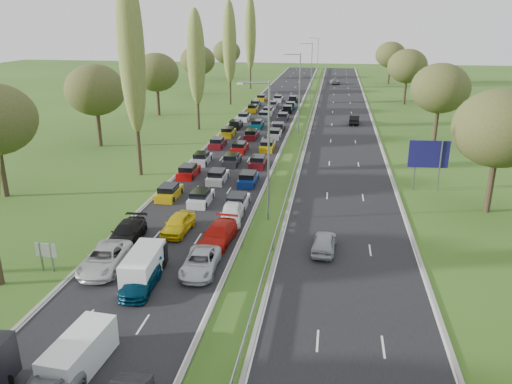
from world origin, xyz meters
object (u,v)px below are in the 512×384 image
at_px(near_car_2, 105,259).
at_px(info_sign, 46,253).
at_px(near_car_3, 127,233).
at_px(white_van_front, 82,351).
at_px(white_van_rear, 145,264).
at_px(direction_sign, 429,156).

bearing_deg(near_car_2, info_sign, -170.36).
distance_m(near_car_3, white_van_front, 15.10).
distance_m(near_car_3, white_van_rear, 6.30).
xyz_separation_m(near_car_2, near_car_3, (-0.28, 4.56, -0.02)).
bearing_deg(direction_sign, info_sign, -142.33).
xyz_separation_m(white_van_rear, direction_sign, (21.79, 22.01, 2.58)).
relative_size(near_car_3, white_van_rear, 1.08).
xyz_separation_m(near_car_2, direction_sign, (25.00, 21.33, 2.78)).
bearing_deg(info_sign, near_car_2, 13.39).
height_order(white_van_front, info_sign, info_sign).
height_order(near_car_2, white_van_rear, white_van_rear).
bearing_deg(near_car_3, direction_sign, 30.99).
bearing_deg(near_car_2, white_van_rear, -15.76).
xyz_separation_m(near_car_2, white_van_front, (3.48, -10.06, 0.16)).
relative_size(white_van_front, white_van_rear, 0.96).
bearing_deg(near_car_3, info_sign, -125.39).
bearing_deg(white_van_front, white_van_rear, 95.92).
relative_size(near_car_2, white_van_front, 1.20).
distance_m(near_car_2, info_sign, 3.95).
xyz_separation_m(near_car_3, info_sign, (-3.52, -5.47, 0.60)).
xyz_separation_m(near_car_3, white_van_rear, (3.49, -5.24, 0.21)).
bearing_deg(near_car_2, direction_sign, 36.73).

